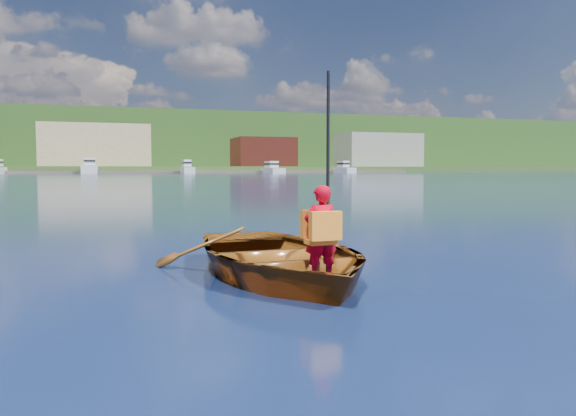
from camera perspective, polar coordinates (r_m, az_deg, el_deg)
name	(u,v)px	position (r m, az deg, el deg)	size (l,w,h in m)	color
ground	(206,269)	(7.35, -8.29, -6.14)	(600.00, 600.00, 0.00)	#142D43
rowboat	(278,257)	(6.75, -0.98, -4.96)	(2.88, 3.89, 0.77)	brown
child_paddler	(321,231)	(5.93, 3.37, -2.33)	(0.38, 0.36, 2.23)	#C20117
shoreline	(113,147)	(243.92, -17.36, 5.94)	(400.00, 140.00, 22.00)	#445B27
dock	(141,172)	(155.34, -14.69, 3.54)	(160.04, 9.39, 0.80)	brown
waterfront_buildings	(86,146)	(172.39, -19.83, 5.91)	(202.00, 16.00, 14.00)	brown
marina_yachts	(95,169)	(150.51, -19.00, 3.80)	(143.97, 13.31, 4.33)	silver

